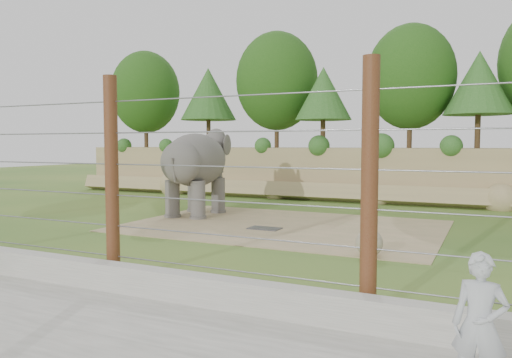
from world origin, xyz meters
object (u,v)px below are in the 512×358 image
at_px(stone_ball, 369,243).
at_px(barrier_fence, 112,180).
at_px(zookeeper, 480,325).
at_px(elephant, 196,173).

height_order(stone_ball, barrier_fence, barrier_fence).
relative_size(barrier_fence, zookeeper, 13.13).
distance_m(elephant, barrier_fence, 9.12).
relative_size(elephant, stone_ball, 6.17).
height_order(elephant, barrier_fence, barrier_fence).
height_order(elephant, zookeeper, elephant).
bearing_deg(elephant, stone_ball, -34.06).
bearing_deg(stone_ball, barrier_fence, -133.91).
distance_m(elephant, stone_ball, 8.70).
distance_m(barrier_fence, zookeeper, 6.96).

